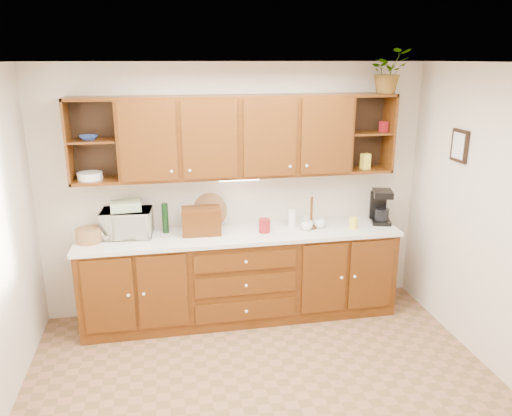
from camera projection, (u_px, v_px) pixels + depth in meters
name	position (u px, v px, depth m)	size (l,w,h in m)	color
floor	(270.00, 404.00, 3.95)	(4.00, 4.00, 0.00)	#8E5F41
ceiling	(274.00, 63.00, 3.20)	(4.00, 4.00, 0.00)	white
back_wall	(236.00, 190.00, 5.23)	(4.00, 4.00, 0.00)	beige
base_cabinets	(241.00, 276.00, 5.19)	(3.20, 0.60, 0.90)	#3C1C06
countertop	(241.00, 234.00, 5.04)	(3.24, 0.64, 0.04)	silver
upper_cabinets	(238.00, 136.00, 4.91)	(3.20, 0.33, 0.80)	#3C1C06
undercabinet_light	(239.00, 179.00, 4.97)	(0.40, 0.05, 0.03)	white
framed_picture	(460.00, 146.00, 4.62)	(0.03, 0.24, 0.30)	black
wicker_basket	(89.00, 235.00, 4.76)	(0.25, 0.25, 0.13)	olive
microwave	(127.00, 223.00, 4.90)	(0.48, 0.33, 0.27)	beige
towel_stack	(126.00, 206.00, 4.85)	(0.29, 0.21, 0.09)	#EEE870
wine_bottle	(165.00, 218.00, 4.99)	(0.06, 0.06, 0.31)	black
woven_tray	(210.00, 226.00, 5.21)	(0.36, 0.36, 0.02)	olive
bread_box	(201.00, 221.00, 4.97)	(0.38, 0.24, 0.27)	#3C1C06
mug_tree	(311.00, 223.00, 5.17)	(0.30, 0.30, 0.33)	#3C1C06
canister_red	(264.00, 226.00, 5.03)	(0.11, 0.11, 0.14)	maroon
canister_white	(292.00, 219.00, 5.17)	(0.08, 0.08, 0.18)	white
canister_yellow	(353.00, 223.00, 5.14)	(0.08, 0.08, 0.12)	yellow
coffee_maker	(381.00, 207.00, 5.30)	(0.25, 0.29, 0.36)	black
bowl_stack	(89.00, 138.00, 4.63)	(0.17, 0.17, 0.04)	navy
plate_stack	(90.00, 176.00, 4.74)	(0.24, 0.24, 0.07)	white
pantry_box_yellow	(365.00, 161.00, 5.19)	(0.09, 0.07, 0.16)	yellow
pantry_box_red	(384.00, 126.00, 5.13)	(0.07, 0.06, 0.11)	maroon
potted_plant	(388.00, 71.00, 4.93)	(0.39, 0.34, 0.43)	#999999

